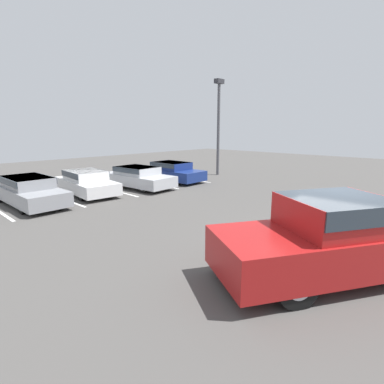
{
  "coord_description": "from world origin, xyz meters",
  "views": [
    {
      "loc": [
        -7.97,
        -2.7,
        3.25
      ],
      "look_at": [
        -0.31,
        4.63,
        1.0
      ],
      "focal_mm": 28.0,
      "sensor_mm": 36.0,
      "label": 1
    }
  ],
  "objects_px": {
    "parked_sedan_c": "(138,176)",
    "traffic_cone": "(307,210)",
    "parked_sedan_d": "(172,171)",
    "wheel_stop_curb": "(134,177)",
    "pickup_truck": "(346,237)",
    "light_post": "(219,119)",
    "parked_sedan_b": "(86,182)",
    "parked_sedan_a": "(29,190)"
  },
  "relations": [
    {
      "from": "parked_sedan_c",
      "to": "traffic_cone",
      "type": "xyz_separation_m",
      "value": [
        0.69,
        -9.35,
        -0.31
      ]
    },
    {
      "from": "parked_sedan_d",
      "to": "wheel_stop_curb",
      "type": "xyz_separation_m",
      "value": [
        -0.89,
        2.86,
        -0.56
      ]
    },
    {
      "from": "pickup_truck",
      "to": "traffic_cone",
      "type": "xyz_separation_m",
      "value": [
        3.66,
        2.38,
        -0.58
      ]
    },
    {
      "from": "light_post",
      "to": "parked_sedan_b",
      "type": "bearing_deg",
      "value": 176.06
    },
    {
      "from": "parked_sedan_a",
      "to": "traffic_cone",
      "type": "relative_size",
      "value": 6.94
    },
    {
      "from": "pickup_truck",
      "to": "parked_sedan_d",
      "type": "xyz_separation_m",
      "value": [
        5.76,
        11.97,
        -0.27
      ]
    },
    {
      "from": "parked_sedan_a",
      "to": "wheel_stop_curb",
      "type": "distance_m",
      "value": 7.97
    },
    {
      "from": "parked_sedan_c",
      "to": "traffic_cone",
      "type": "bearing_deg",
      "value": 0.29
    },
    {
      "from": "parked_sedan_d",
      "to": "parked_sedan_a",
      "type": "bearing_deg",
      "value": -91.82
    },
    {
      "from": "traffic_cone",
      "to": "pickup_truck",
      "type": "bearing_deg",
      "value": -146.9
    },
    {
      "from": "pickup_truck",
      "to": "wheel_stop_curb",
      "type": "xyz_separation_m",
      "value": [
        4.86,
        14.83,
        -0.84
      ]
    },
    {
      "from": "parked_sedan_b",
      "to": "light_post",
      "type": "relative_size",
      "value": 0.66
    },
    {
      "from": "parked_sedan_b",
      "to": "wheel_stop_curb",
      "type": "bearing_deg",
      "value": 123.96
    },
    {
      "from": "parked_sedan_c",
      "to": "traffic_cone",
      "type": "distance_m",
      "value": 9.38
    },
    {
      "from": "parked_sedan_b",
      "to": "traffic_cone",
      "type": "height_order",
      "value": "parked_sedan_b"
    },
    {
      "from": "parked_sedan_d",
      "to": "parked_sedan_b",
      "type": "bearing_deg",
      "value": -93.41
    },
    {
      "from": "pickup_truck",
      "to": "parked_sedan_c",
      "type": "relative_size",
      "value": 1.35
    },
    {
      "from": "parked_sedan_b",
      "to": "parked_sedan_d",
      "type": "distance_m",
      "value": 5.63
    },
    {
      "from": "parked_sedan_c",
      "to": "light_post",
      "type": "xyz_separation_m",
      "value": [
        6.84,
        -0.2,
        3.24
      ]
    },
    {
      "from": "parked_sedan_b",
      "to": "parked_sedan_c",
      "type": "distance_m",
      "value": 2.87
    },
    {
      "from": "pickup_truck",
      "to": "parked_sedan_c",
      "type": "xyz_separation_m",
      "value": [
        2.96,
        11.74,
        -0.27
      ]
    },
    {
      "from": "parked_sedan_c",
      "to": "parked_sedan_d",
      "type": "bearing_deg",
      "value": 90.88
    },
    {
      "from": "light_post",
      "to": "traffic_cone",
      "type": "xyz_separation_m",
      "value": [
        -6.14,
        -9.15,
        -3.55
      ]
    },
    {
      "from": "pickup_truck",
      "to": "traffic_cone",
      "type": "height_order",
      "value": "pickup_truck"
    },
    {
      "from": "parked_sedan_c",
      "to": "traffic_cone",
      "type": "relative_size",
      "value": 6.49
    },
    {
      "from": "traffic_cone",
      "to": "wheel_stop_curb",
      "type": "bearing_deg",
      "value": 84.46
    },
    {
      "from": "wheel_stop_curb",
      "to": "parked_sedan_d",
      "type": "bearing_deg",
      "value": -72.66
    },
    {
      "from": "light_post",
      "to": "parked_sedan_a",
      "type": "bearing_deg",
      "value": 177.47
    },
    {
      "from": "parked_sedan_c",
      "to": "light_post",
      "type": "height_order",
      "value": "light_post"
    },
    {
      "from": "pickup_truck",
      "to": "parked_sedan_c",
      "type": "distance_m",
      "value": 12.11
    },
    {
      "from": "parked_sedan_d",
      "to": "traffic_cone",
      "type": "relative_size",
      "value": 6.19
    },
    {
      "from": "parked_sedan_b",
      "to": "light_post",
      "type": "bearing_deg",
      "value": 90.96
    },
    {
      "from": "wheel_stop_curb",
      "to": "parked_sedan_b",
      "type": "bearing_deg",
      "value": -150.94
    },
    {
      "from": "pickup_truck",
      "to": "light_post",
      "type": "height_order",
      "value": "light_post"
    },
    {
      "from": "pickup_truck",
      "to": "parked_sedan_d",
      "type": "height_order",
      "value": "pickup_truck"
    },
    {
      "from": "parked_sedan_a",
      "to": "parked_sedan_c",
      "type": "xyz_separation_m",
      "value": [
        5.56,
        -0.35,
        -0.01
      ]
    },
    {
      "from": "pickup_truck",
      "to": "light_post",
      "type": "bearing_deg",
      "value": 80.64
    },
    {
      "from": "traffic_cone",
      "to": "wheel_stop_curb",
      "type": "relative_size",
      "value": 0.37
    },
    {
      "from": "parked_sedan_a",
      "to": "parked_sedan_c",
      "type": "bearing_deg",
      "value": 85.77
    },
    {
      "from": "parked_sedan_c",
      "to": "parked_sedan_b",
      "type": "bearing_deg",
      "value": -103.33
    },
    {
      "from": "parked_sedan_a",
      "to": "wheel_stop_curb",
      "type": "relative_size",
      "value": 2.54
    },
    {
      "from": "traffic_cone",
      "to": "wheel_stop_curb",
      "type": "distance_m",
      "value": 12.51
    }
  ]
}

